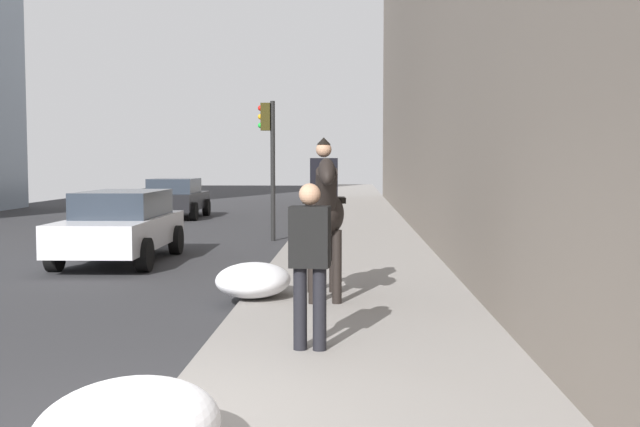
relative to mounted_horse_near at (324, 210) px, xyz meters
The scene contains 7 objects.
mounted_horse_near is the anchor object (origin of this frame).
pedestrian_greeting 2.94m from the mounted_horse_near, behind, with size 0.30×0.42×1.70m.
car_near_lane 17.74m from the mounted_horse_near, 19.68° to the left, with size 3.89×2.01×1.44m.
car_mid_lane 6.39m from the mounted_horse_near, 42.53° to the left, with size 4.42×1.95×1.44m.
traffic_light_near_curb 9.15m from the mounted_horse_near, 10.97° to the left, with size 0.20×0.44×3.58m.
snow_pile_near 6.13m from the mounted_horse_near, behind, with size 1.49×1.14×0.51m, color white.
snow_pile_far 1.43m from the mounted_horse_near, 83.49° to the left, with size 1.38×1.07×0.48m, color white.
Camera 1 is at (-5.37, -1.55, 2.04)m, focal length 42.87 mm.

